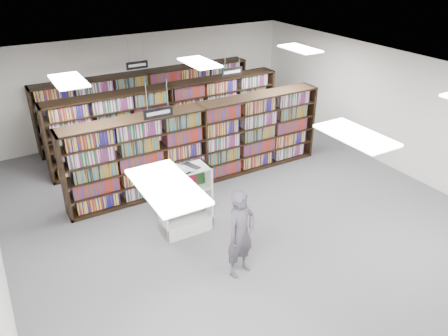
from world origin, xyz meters
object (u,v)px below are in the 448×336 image
bookshelf_row_near (202,145)px  open_book (182,169)px  endcap_display (185,210)px  shopper (241,234)px

bookshelf_row_near → open_book: 2.42m
bookshelf_row_near → endcap_display: 2.32m
endcap_display → open_book: size_ratio=1.96×
open_book → shopper: 1.86m
endcap_display → open_book: (-0.06, -0.09, 1.06)m
endcap_display → shopper: shopper is taller
bookshelf_row_near → shopper: bearing=-106.4°
endcap_display → shopper: 1.86m
bookshelf_row_near → open_book: (-1.42, -1.89, 0.51)m
shopper → open_book: bearing=87.0°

